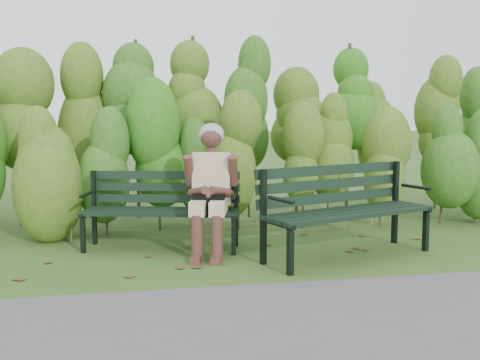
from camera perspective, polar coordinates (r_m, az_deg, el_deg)
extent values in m
plane|color=#2E511F|center=(5.72, 0.66, -7.89)|extent=(80.00, 80.00, 0.00)
cube|color=#474749|center=(3.70, 7.74, -16.22)|extent=(60.00, 2.50, 0.01)
cylinder|color=#47381E|center=(6.88, -19.38, -2.38)|extent=(0.03, 0.03, 0.80)
ellipsoid|color=#2D6711|center=(6.82, -19.58, 2.94)|extent=(0.64, 0.64, 1.44)
cylinder|color=#47381E|center=(6.82, -14.28, -2.29)|extent=(0.03, 0.03, 0.80)
ellipsoid|color=#2D6711|center=(6.75, -14.44, 3.09)|extent=(0.64, 0.64, 1.44)
cylinder|color=#47381E|center=(6.81, -9.13, -2.18)|extent=(0.03, 0.03, 0.80)
ellipsoid|color=#2D6711|center=(6.74, -9.23, 3.21)|extent=(0.64, 0.64, 1.44)
cylinder|color=#47381E|center=(6.85, -4.01, -2.05)|extent=(0.03, 0.03, 0.80)
ellipsoid|color=#2D6711|center=(6.78, -4.05, 3.30)|extent=(0.64, 0.64, 1.44)
cylinder|color=#47381E|center=(6.95, 1.01, -1.91)|extent=(0.03, 0.03, 0.80)
ellipsoid|color=#2D6711|center=(6.88, 1.02, 3.36)|extent=(0.64, 0.64, 1.44)
cylinder|color=#47381E|center=(7.10, 5.85, -1.76)|extent=(0.03, 0.03, 0.80)
ellipsoid|color=#2D6711|center=(7.03, 5.91, 3.40)|extent=(0.64, 0.64, 1.44)
cylinder|color=#47381E|center=(7.30, 10.46, -1.61)|extent=(0.03, 0.03, 0.80)
ellipsoid|color=#2D6711|center=(7.23, 10.57, 3.41)|extent=(0.64, 0.64, 1.44)
cylinder|color=#47381E|center=(7.54, 14.80, -1.46)|extent=(0.03, 0.03, 0.80)
ellipsoid|color=#2D6711|center=(7.48, 14.95, 3.41)|extent=(0.64, 0.64, 1.44)
cylinder|color=#47381E|center=(7.82, 18.85, -1.31)|extent=(0.03, 0.03, 0.80)
ellipsoid|color=#2D6711|center=(7.76, 19.03, 3.38)|extent=(0.64, 0.64, 1.44)
cylinder|color=#47381E|center=(8.14, 22.60, -1.16)|extent=(0.03, 0.03, 0.80)
ellipsoid|color=#2D6711|center=(8.08, 22.80, 3.34)|extent=(0.64, 0.64, 1.44)
cylinder|color=#47381E|center=(7.93, -22.26, -0.24)|extent=(0.04, 0.04, 1.10)
ellipsoid|color=#215819|center=(7.88, -22.55, 6.12)|extent=(0.70, 0.70, 1.98)
cylinder|color=#47381E|center=(7.82, -16.74, -0.12)|extent=(0.04, 0.04, 1.10)
ellipsoid|color=#215819|center=(7.77, -16.96, 6.34)|extent=(0.70, 0.70, 1.98)
cylinder|color=#47381E|center=(7.78, -11.10, 0.00)|extent=(0.04, 0.04, 1.10)
ellipsoid|color=#215819|center=(7.72, -11.25, 6.50)|extent=(0.70, 0.70, 1.98)
cylinder|color=#47381E|center=(7.81, -5.46, 0.12)|extent=(0.04, 0.04, 1.10)
ellipsoid|color=#215819|center=(7.76, -5.53, 6.59)|extent=(0.70, 0.70, 1.98)
cylinder|color=#47381E|center=(7.92, 0.08, 0.24)|extent=(0.04, 0.04, 1.10)
ellipsoid|color=#215819|center=(7.87, 0.08, 6.63)|extent=(0.70, 0.70, 1.98)
cylinder|color=#47381E|center=(8.10, 5.43, 0.36)|extent=(0.04, 0.04, 1.10)
ellipsoid|color=#215819|center=(8.05, 5.50, 6.60)|extent=(0.70, 0.70, 1.98)
cylinder|color=#47381E|center=(8.34, 10.50, 0.46)|extent=(0.04, 0.04, 1.10)
ellipsoid|color=#215819|center=(8.29, 10.63, 6.52)|extent=(0.70, 0.70, 1.98)
cylinder|color=#47381E|center=(8.65, 15.25, 0.56)|extent=(0.04, 0.04, 1.10)
ellipsoid|color=#215819|center=(8.60, 15.43, 6.39)|extent=(0.70, 0.70, 1.98)
cylinder|color=#47381E|center=(9.01, 19.64, 0.64)|extent=(0.04, 0.04, 1.10)
ellipsoid|color=#215819|center=(8.97, 19.86, 6.24)|extent=(0.70, 0.70, 1.98)
cube|color=brown|center=(5.29, -7.34, -9.13)|extent=(0.10, 0.11, 0.01)
cube|color=brown|center=(6.00, 3.66, -7.17)|extent=(0.10, 0.11, 0.01)
cube|color=brown|center=(5.50, -8.51, -8.52)|extent=(0.08, 0.10, 0.01)
cube|color=brown|center=(6.52, 22.70, -6.57)|extent=(0.07, 0.09, 0.01)
cube|color=brown|center=(5.94, 6.83, -7.34)|extent=(0.11, 0.11, 0.01)
cube|color=brown|center=(5.39, 7.19, -8.81)|extent=(0.10, 0.11, 0.01)
cube|color=brown|center=(6.17, 23.01, -7.32)|extent=(0.11, 0.11, 0.01)
cube|color=brown|center=(6.44, 5.68, -6.24)|extent=(0.11, 0.11, 0.01)
cube|color=brown|center=(5.23, 11.94, -9.40)|extent=(0.11, 0.11, 0.01)
cube|color=brown|center=(5.43, 6.70, -8.71)|extent=(0.11, 0.11, 0.01)
cube|color=brown|center=(5.28, -22.44, -9.63)|extent=(0.11, 0.11, 0.01)
cube|color=brown|center=(6.30, -7.29, -6.54)|extent=(0.08, 0.10, 0.01)
cube|color=brown|center=(6.52, 18.72, -6.41)|extent=(0.11, 0.11, 0.01)
cube|color=brown|center=(5.72, -17.73, -8.17)|extent=(0.11, 0.09, 0.01)
cube|color=brown|center=(5.51, 2.25, -8.42)|extent=(0.11, 0.11, 0.01)
cube|color=brown|center=(4.89, -20.91, -10.85)|extent=(0.11, 0.11, 0.01)
cube|color=black|center=(5.85, -8.38, -3.49)|extent=(1.62, 0.50, 0.04)
cube|color=black|center=(5.96, -8.16, -3.29)|extent=(1.62, 0.50, 0.04)
cube|color=black|center=(6.08, -7.95, -3.11)|extent=(1.62, 0.50, 0.04)
cube|color=black|center=(6.19, -7.74, -2.93)|extent=(1.62, 0.50, 0.04)
cube|color=black|center=(6.25, -7.61, -1.89)|extent=(1.61, 0.45, 0.10)
cube|color=black|center=(6.25, -7.61, -0.71)|extent=(1.61, 0.45, 0.10)
cube|color=black|center=(6.25, -7.60, 0.48)|extent=(1.61, 0.45, 0.10)
cube|color=black|center=(6.09, -15.68, -5.25)|extent=(0.06, 0.06, 0.41)
cube|color=black|center=(6.42, -14.61, -2.74)|extent=(0.06, 0.06, 0.82)
cube|color=black|center=(6.22, -15.19, -3.22)|extent=(0.16, 0.46, 0.04)
cylinder|color=black|center=(6.15, -15.38, -1.44)|extent=(0.11, 0.34, 0.03)
cube|color=black|center=(5.78, -0.65, -5.63)|extent=(0.06, 0.06, 0.41)
cube|color=black|center=(6.13, -0.41, -2.96)|extent=(0.06, 0.06, 0.82)
cube|color=black|center=(5.92, -0.53, -3.48)|extent=(0.16, 0.46, 0.04)
cylinder|color=black|center=(5.84, -0.56, -1.61)|extent=(0.11, 0.34, 0.03)
cube|color=black|center=(5.60, 12.42, -3.54)|extent=(1.77, 0.74, 0.04)
cube|color=black|center=(5.69, 11.53, -3.35)|extent=(1.77, 0.74, 0.04)
cube|color=black|center=(5.78, 10.68, -3.17)|extent=(1.77, 0.74, 0.04)
cube|color=black|center=(5.88, 9.85, -2.99)|extent=(1.77, 0.74, 0.04)
cube|color=black|center=(5.93, 9.27, -1.79)|extent=(1.75, 0.69, 0.11)
cube|color=black|center=(5.92, 9.20, -0.40)|extent=(1.75, 0.69, 0.11)
cube|color=black|center=(5.92, 9.13, 1.00)|extent=(1.75, 0.69, 0.11)
cube|color=black|center=(5.08, 5.13, -7.11)|extent=(0.07, 0.07, 0.46)
cube|color=black|center=(5.39, 2.39, -3.78)|extent=(0.07, 0.07, 0.92)
cube|color=black|center=(5.20, 3.82, -4.40)|extent=(0.22, 0.50, 0.04)
cylinder|color=black|center=(5.12, 4.17, -2.02)|extent=(0.17, 0.37, 0.04)
cube|color=black|center=(6.26, 18.36, -4.79)|extent=(0.07, 0.07, 0.46)
cube|color=black|center=(6.51, 15.50, -2.19)|extent=(0.07, 0.07, 0.92)
cube|color=black|center=(6.36, 17.03, -2.64)|extent=(0.22, 0.50, 0.04)
cylinder|color=black|center=(6.29, 17.44, -0.68)|extent=(0.17, 0.37, 0.04)
cube|color=beige|center=(5.71, -4.17, -2.69)|extent=(0.26, 0.48, 0.14)
cube|color=beige|center=(5.69, -2.19, -2.71)|extent=(0.26, 0.48, 0.14)
cylinder|color=#522D25|center=(5.58, -4.39, -5.87)|extent=(0.15, 0.15, 0.46)
cylinder|color=#522D25|center=(5.56, -2.36, -5.91)|extent=(0.15, 0.15, 0.46)
cube|color=#522D25|center=(5.54, -4.49, -8.03)|extent=(0.15, 0.24, 0.07)
cube|color=#522D25|center=(5.52, -2.44, -8.08)|extent=(0.15, 0.24, 0.07)
cube|color=beige|center=(5.95, -2.88, 0.16)|extent=(0.45, 0.36, 0.57)
cylinder|color=#522D25|center=(5.91, -2.92, 2.99)|extent=(0.10, 0.10, 0.11)
sphere|color=#522D25|center=(5.89, -2.94, 4.37)|extent=(0.23, 0.23, 0.23)
ellipsoid|color=gray|center=(5.91, -2.91, 4.65)|extent=(0.27, 0.25, 0.24)
cylinder|color=#522D25|center=(5.89, -5.21, 0.98)|extent=(0.15, 0.25, 0.34)
cylinder|color=#522D25|center=(5.84, -0.73, 0.96)|extent=(0.15, 0.25, 0.34)
cylinder|color=#522D25|center=(5.75, -4.26, -1.18)|extent=(0.20, 0.31, 0.15)
cylinder|color=#522D25|center=(5.73, -1.97, -1.20)|extent=(0.29, 0.25, 0.15)
sphere|color=#522D25|center=(5.68, -3.19, -1.50)|extent=(0.12, 0.12, 0.12)
cube|color=black|center=(5.70, -3.17, -2.25)|extent=(0.35, 0.21, 0.18)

